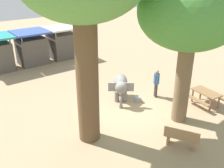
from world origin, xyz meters
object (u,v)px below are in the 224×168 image
at_px(wooden_bench, 182,137).
at_px(market_stall_white, 63,44).
at_px(elephant, 121,85).
at_px(market_stall_blue, 32,49).
at_px(picnic_table_far, 206,95).
at_px(shade_tree_secondary, 191,13).
at_px(person_handler, 156,81).
at_px(feed_bucket, 137,99).

height_order(wooden_bench, market_stall_white, market_stall_white).
bearing_deg(elephant, market_stall_blue, -132.29).
height_order(picnic_table_far, market_stall_white, market_stall_white).
distance_m(elephant, shade_tree_secondary, 5.36).
bearing_deg(market_stall_blue, wooden_bench, -85.95).
xyz_separation_m(wooden_bench, picnic_table_far, (3.91, 1.58, 0.12)).
bearing_deg(wooden_bench, picnic_table_far, 83.13).
relative_size(elephant, wooden_bench, 1.35).
height_order(person_handler, picnic_table_far, person_handler).
distance_m(elephant, person_handler, 2.04).
xyz_separation_m(picnic_table_far, feed_bucket, (-2.67, 2.43, -0.43)).
bearing_deg(feed_bucket, shade_tree_secondary, -80.99).
distance_m(picnic_table_far, market_stall_white, 12.24).
distance_m(person_handler, feed_bucket, 1.49).
distance_m(picnic_table_far, market_stall_blue, 12.98).
height_order(person_handler, market_stall_white, market_stall_white).
bearing_deg(person_handler, shade_tree_secondary, 102.11).
bearing_deg(wooden_bench, person_handler, 118.23).
distance_m(elephant, market_stall_blue, 8.99).
bearing_deg(person_handler, market_stall_blue, -38.63).
height_order(market_stall_blue, feed_bucket, market_stall_blue).
bearing_deg(market_stall_blue, elephant, -79.61).
xyz_separation_m(picnic_table_far, market_stall_blue, (-4.87, 12.02, 0.55)).
xyz_separation_m(person_handler, feed_bucket, (-1.26, 0.15, -0.79)).
relative_size(shade_tree_secondary, market_stall_blue, 2.67).
height_order(elephant, wooden_bench, elephant).
bearing_deg(feed_bucket, market_stall_blue, 102.93).
distance_m(wooden_bench, picnic_table_far, 4.22).
bearing_deg(market_stall_blue, picnic_table_far, -67.93).
distance_m(elephant, feed_bucket, 1.20).
height_order(wooden_bench, picnic_table_far, wooden_bench).
height_order(elephant, market_stall_white, market_stall_white).
bearing_deg(picnic_table_far, wooden_bench, -62.20).
bearing_deg(person_handler, elephant, 5.83).
distance_m(market_stall_white, feed_bucket, 9.65).
bearing_deg(market_stall_white, picnic_table_far, -79.29).
bearing_deg(person_handler, wooden_bench, 88.96).
relative_size(wooden_bench, picnic_table_far, 0.86).
xyz_separation_m(wooden_bench, feed_bucket, (1.24, 4.01, -0.31)).
xyz_separation_m(market_stall_blue, feed_bucket, (2.20, -9.59, -0.98)).
xyz_separation_m(shade_tree_secondary, market_stall_white, (-0.00, 12.13, -3.87)).
xyz_separation_m(elephant, feed_bucket, (0.58, -0.75, -0.73)).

